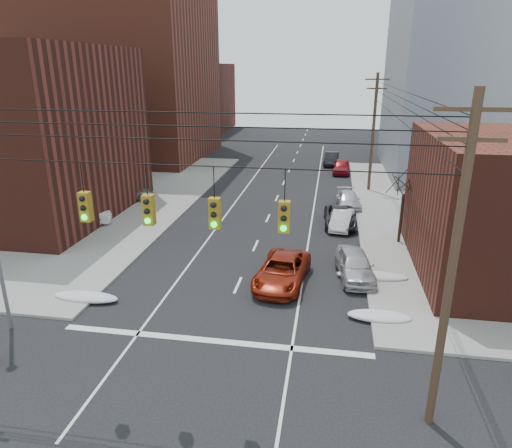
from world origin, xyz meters
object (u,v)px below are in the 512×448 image
(red_pickup, at_px, (282,271))
(parked_car_d, at_px, (348,200))
(parked_car_b, at_px, (342,220))
(lot_car_a, at_px, (79,215))
(parked_car_a, at_px, (355,265))
(parked_car_c, at_px, (340,217))
(lot_car_b, at_px, (128,193))
(lot_car_d, at_px, (58,190))
(parked_car_e, at_px, (341,167))
(parked_car_f, at_px, (331,159))
(lot_car_c, at_px, (19,206))

(red_pickup, bearing_deg, parked_car_d, 81.50)
(parked_car_b, relative_size, lot_car_a, 0.87)
(parked_car_a, relative_size, parked_car_c, 0.93)
(lot_car_b, bearing_deg, lot_car_d, 78.76)
(red_pickup, relative_size, lot_car_d, 1.21)
(parked_car_c, height_order, parked_car_e, parked_car_e)
(parked_car_e, distance_m, lot_car_b, 24.00)
(parked_car_f, relative_size, lot_car_b, 1.03)
(lot_car_b, distance_m, lot_car_c, 8.80)
(parked_car_a, bearing_deg, red_pickup, -168.60)
(lot_car_a, xyz_separation_m, lot_car_c, (-6.16, 1.70, -0.08))
(parked_car_e, xyz_separation_m, parked_car_f, (-1.17, 4.57, -0.02))
(parked_car_f, bearing_deg, parked_car_b, -84.36)
(parked_car_a, xyz_separation_m, parked_car_b, (-0.62, 8.51, -0.12))
(parked_car_e, relative_size, lot_car_a, 0.99)
(parked_car_a, xyz_separation_m, lot_car_b, (-19.48, 12.79, -0.02))
(parked_car_b, relative_size, parked_car_d, 0.89)
(parked_car_a, relative_size, lot_car_a, 1.00)
(parked_car_a, relative_size, parked_car_f, 1.00)
(lot_car_a, height_order, lot_car_c, lot_car_a)
(lot_car_a, bearing_deg, parked_car_e, -64.04)
(parked_car_e, relative_size, lot_car_d, 1.01)
(parked_car_b, height_order, parked_car_d, parked_car_b)
(parked_car_d, relative_size, parked_car_e, 1.00)
(parked_car_a, bearing_deg, parked_car_e, 82.92)
(lot_car_b, bearing_deg, parked_car_c, -119.21)
(red_pickup, relative_size, parked_car_a, 1.18)
(lot_car_c, bearing_deg, lot_car_a, -97.24)
(red_pickup, bearing_deg, lot_car_c, 164.85)
(red_pickup, height_order, parked_car_d, red_pickup)
(parked_car_a, distance_m, lot_car_d, 28.50)
(parked_car_f, bearing_deg, parked_car_a, -83.88)
(parked_car_c, xyz_separation_m, lot_car_d, (-25.08, 2.97, 0.23))
(red_pickup, height_order, parked_car_b, red_pickup)
(red_pickup, distance_m, lot_car_a, 17.59)
(parked_car_e, distance_m, lot_car_c, 32.80)
(parked_car_d, height_order, lot_car_d, lot_car_d)
(lot_car_b, relative_size, lot_car_d, 1.00)
(parked_car_c, xyz_separation_m, lot_car_b, (-18.73, 3.72, 0.08))
(red_pickup, bearing_deg, parked_car_c, 78.79)
(parked_car_c, height_order, lot_car_b, lot_car_b)
(parked_car_d, bearing_deg, parked_car_a, -95.44)
(parked_car_e, distance_m, lot_car_d, 29.67)
(red_pickup, bearing_deg, lot_car_d, 154.41)
(parked_car_c, relative_size, lot_car_a, 1.08)
(parked_car_c, xyz_separation_m, lot_car_c, (-25.57, -1.81, 0.14))
(lot_car_b, xyz_separation_m, lot_car_c, (-6.84, -5.54, 0.06))
(parked_car_b, bearing_deg, lot_car_c, -169.21)
(parked_car_b, xyz_separation_m, parked_car_e, (0.19, 18.88, 0.11))
(red_pickup, relative_size, lot_car_b, 1.22)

